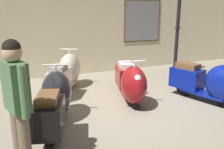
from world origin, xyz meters
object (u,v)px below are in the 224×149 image
object	(u,v)px
scooter_3	(213,83)
visitor_0	(17,99)
scooter_0	(55,100)
scooter_2	(131,82)
scooter_1	(67,72)
lamppost	(177,30)

from	to	relation	value
scooter_3	visitor_0	xyz separation A→B (m)	(-4.05, -0.80, 0.51)
scooter_0	scooter_2	distance (m)	1.83
scooter_1	scooter_3	xyz separation A→B (m)	(2.76, -2.24, 0.01)
scooter_0	scooter_2	world-z (taller)	scooter_0
scooter_0	scooter_1	distance (m)	2.01
scooter_1	scooter_2	world-z (taller)	scooter_1
scooter_3	scooter_1	bearing A→B (deg)	-146.02
lamppost	visitor_0	size ratio (longest dim) A/B	1.66
scooter_0	lamppost	xyz separation A→B (m)	(4.19, 1.96, 0.96)
scooter_1	scooter_2	bearing A→B (deg)	-113.16
scooter_2	visitor_0	size ratio (longest dim) A/B	1.03
visitor_0	scooter_2	bearing A→B (deg)	15.46
scooter_0	lamppost	world-z (taller)	lamppost
scooter_1	lamppost	distance (m)	3.67
scooter_1	scooter_3	world-z (taller)	scooter_3
scooter_1	visitor_0	distance (m)	3.34
scooter_2	lamppost	bearing A→B (deg)	137.63
scooter_3	lamppost	xyz separation A→B (m)	(0.77, 2.30, 0.96)
scooter_0	scooter_3	size ratio (longest dim) A/B	1.00
lamppost	scooter_1	bearing A→B (deg)	-179.01
scooter_0	scooter_1	bearing A→B (deg)	-1.14
scooter_1	visitor_0	world-z (taller)	visitor_0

